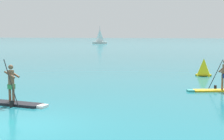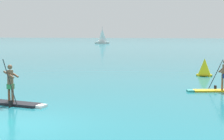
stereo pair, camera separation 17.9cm
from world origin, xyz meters
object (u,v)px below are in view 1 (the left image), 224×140
(paddleboarder_far_right, at_px, (221,84))
(sailboat_left_horizon, at_px, (100,41))
(race_marker_buoy, at_px, (204,68))
(paddleboarder_mid_center, at_px, (15,97))

(paddleboarder_far_right, relative_size, sailboat_left_horizon, 0.65)
(paddleboarder_far_right, height_order, race_marker_buoy, paddleboarder_far_right)
(paddleboarder_mid_center, relative_size, race_marker_buoy, 2.27)
(paddleboarder_mid_center, xyz_separation_m, sailboat_left_horizon, (-22.07, 87.07, 0.32))
(paddleboarder_far_right, height_order, sailboat_left_horizon, sailboat_left_horizon)
(paddleboarder_mid_center, xyz_separation_m, paddleboarder_far_right, (8.97, 5.92, 0.02))
(paddleboarder_far_right, distance_m, race_marker_buoy, 6.79)
(sailboat_left_horizon, bearing_deg, paddleboarder_mid_center, 95.73)
(race_marker_buoy, bearing_deg, sailboat_left_horizon, 112.10)
(paddleboarder_far_right, distance_m, sailboat_left_horizon, 86.88)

